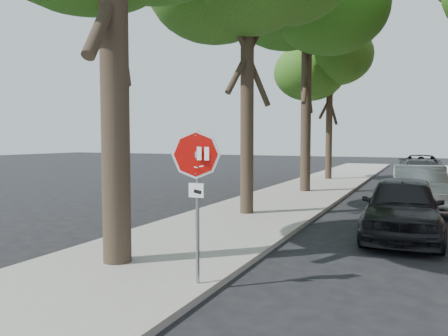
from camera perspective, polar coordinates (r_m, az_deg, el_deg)
The scene contains 10 objects.
ground at distance 7.47m, azimuth 1.50°, elevation -16.39°, with size 120.00×120.00×0.00m, color black.
sidewalk_left at distance 19.35m, azimuth 8.78°, elevation -3.74°, with size 4.00×55.00×0.12m, color gray.
curb_left at distance 18.89m, azimuth 14.78°, elevation -3.99°, with size 0.12×55.00×0.13m, color #9E9384.
stop_sign at distance 7.32m, azimuth -3.60°, elevation -1.15°, with size 0.76×0.34×2.61m.
tree_mid_b at distance 21.89m, azimuth 10.81°, elevation 18.04°, with size 5.88×5.46×10.36m.
tree_far at distance 28.48m, azimuth 13.68°, elevation 13.04°, with size 5.29×4.91×9.33m.
car_a at distance 12.39m, azimuth 22.24°, elevation -4.71°, with size 1.91×4.75×1.62m, color black.
car_b at distance 17.45m, azimuth 24.11°, elevation -2.40°, with size 1.69×4.85×1.60m, color #AEAFB6.
car_c at distance 24.14m, azimuth 24.31°, elevation -0.84°, with size 2.17×5.35×1.55m, color #4E4F53.
car_d at distance 29.98m, azimuth 24.33°, elevation 0.05°, with size 2.66×5.77×1.60m, color black.
Camera 1 is at (2.77, -6.44, 2.58)m, focal length 35.00 mm.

